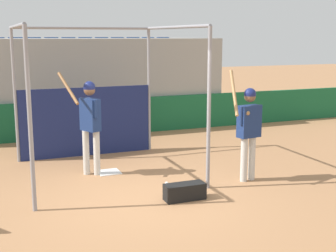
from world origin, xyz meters
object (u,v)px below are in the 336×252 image
at_px(player_waiting, 249,125).
at_px(baseball, 167,184).
at_px(player_batter, 90,118).
at_px(equipment_bag, 185,192).

relative_size(player_waiting, baseball, 28.70).
bearing_deg(player_batter, player_waiting, -145.64).
height_order(player_batter, player_waiting, player_waiting).
relative_size(player_batter, baseball, 27.58).
height_order(player_waiting, equipment_bag, player_waiting).
xyz_separation_m(player_batter, baseball, (1.15, -1.22, -1.11)).
xyz_separation_m(player_waiting, equipment_bag, (-1.54, -0.53, -0.95)).
bearing_deg(player_batter, baseball, -163.23).
bearing_deg(equipment_bag, player_waiting, 18.97).
distance_m(equipment_bag, baseball, 0.82).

